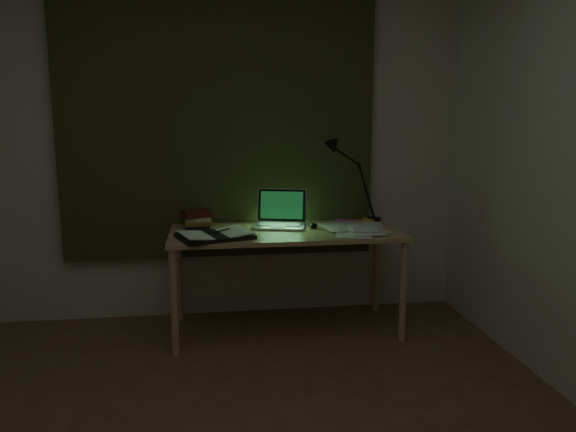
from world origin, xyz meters
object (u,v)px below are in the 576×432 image
open_textbook (215,235)px  desk_lamp (375,182)px  desk (286,281)px  laptop (279,209)px  loose_papers (354,229)px  book_stack (197,219)px

open_textbook → desk_lamp: (1.16, 0.43, 0.26)m
desk → laptop: laptop is taller
desk → desk_lamp: 0.97m
desk → loose_papers: loose_papers is taller
book_stack → desk_lamp: (1.27, 0.08, 0.22)m
loose_papers → desk_lamp: (0.23, 0.32, 0.27)m
laptop → loose_papers: bearing=-3.6°
desk → book_stack: size_ratio=7.07×
laptop → open_textbook: size_ratio=0.89×
laptop → book_stack: (-0.55, 0.08, -0.07)m
open_textbook → desk_lamp: size_ratio=0.78×
desk → book_stack: bearing=161.9°
book_stack → laptop: bearing=-8.1°
loose_papers → desk: bearing=173.7°
open_textbook → book_stack: size_ratio=2.04×
book_stack → open_textbook: bearing=-71.8°
book_stack → loose_papers: (1.04, -0.24, -0.05)m
laptop → open_textbook: (-0.44, -0.27, -0.11)m
book_stack → loose_papers: bearing=-13.1°
laptop → desk_lamp: 0.75m
desk → laptop: 0.49m
laptop → desk_lamp: (0.72, 0.16, 0.16)m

